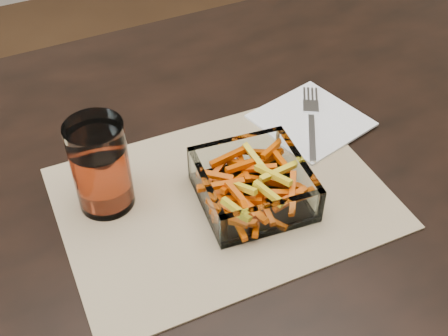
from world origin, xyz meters
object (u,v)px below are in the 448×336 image
(dining_table, at_px, (281,181))
(fork, at_px, (311,119))
(glass_bowl, at_px, (253,186))
(tumbler, at_px, (101,169))

(dining_table, bearing_deg, fork, 17.85)
(dining_table, relative_size, glass_bowl, 9.89)
(dining_table, height_order, tumbler, tumbler)
(dining_table, height_order, fork, fork)
(glass_bowl, bearing_deg, dining_table, 39.61)
(tumbler, distance_m, fork, 0.36)
(dining_table, height_order, glass_bowl, glass_bowl)
(fork, bearing_deg, dining_table, -130.59)
(glass_bowl, relative_size, tumbler, 1.19)
(glass_bowl, bearing_deg, fork, 32.78)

